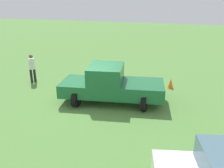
% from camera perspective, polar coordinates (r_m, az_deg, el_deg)
% --- Properties ---
extents(ground_plane, '(80.00, 80.00, 0.00)m').
position_cam_1_polar(ground_plane, '(11.42, -4.49, -4.13)').
color(ground_plane, '#54843D').
extents(pickup_truck, '(2.81, 5.07, 1.78)m').
position_cam_1_polar(pickup_truck, '(11.00, -0.64, 0.10)').
color(pickup_truck, black).
rests_on(pickup_truck, ground_plane).
extents(person_bystander, '(0.45, 0.45, 1.69)m').
position_cam_1_polar(person_bystander, '(14.37, -19.02, 3.98)').
color(person_bystander, black).
rests_on(person_bystander, ground_plane).
extents(traffic_cone, '(0.32, 0.32, 0.55)m').
position_cam_1_polar(traffic_cone, '(13.29, 14.18, 0.13)').
color(traffic_cone, orange).
rests_on(traffic_cone, ground_plane).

